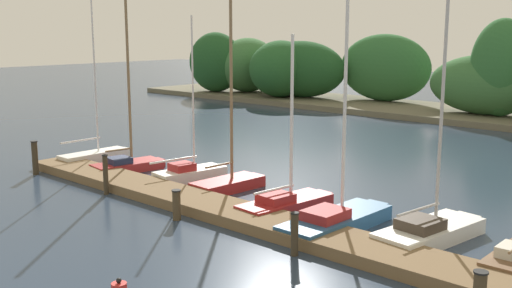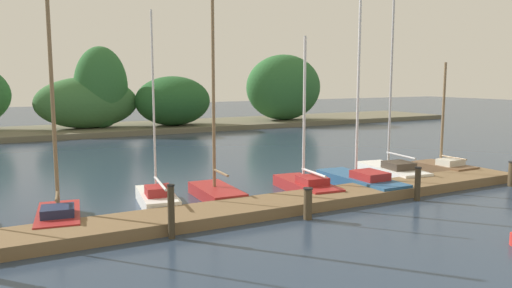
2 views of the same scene
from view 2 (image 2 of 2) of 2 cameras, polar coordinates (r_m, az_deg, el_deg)
name	(u,v)px [view 2 (image 2 of 2)]	position (r m, az deg, el deg)	size (l,w,h in m)	color
dock_pier	(293,203)	(16.66, 4.19, -6.71)	(20.68, 1.80, 0.35)	brown
far_shore	(18,103)	(39.80, -25.51, 4.26)	(65.88, 8.10, 6.64)	#66604C
sailboat_1	(58,210)	(15.85, -21.62, -7.05)	(1.62, 3.23, 7.56)	maroon
sailboat_2	(157,196)	(17.18, -11.26, -5.87)	(1.50, 3.45, 6.46)	white
sailboat_3	(215,186)	(17.92, -4.67, -4.80)	(1.35, 3.09, 8.06)	maroon
sailboat_4	(305,183)	(18.93, 5.66, -4.50)	(1.55, 3.79, 5.79)	maroon
sailboat_5	(359,178)	(20.01, 11.66, -3.85)	(1.44, 4.49, 8.18)	#285684
sailboat_6	(390,169)	(22.40, 15.08, -2.76)	(1.85, 4.07, 7.85)	white
sailboat_7	(443,166)	(24.09, 20.53, -2.35)	(1.40, 2.83, 4.95)	brown
mooring_piling_1	(171,211)	(13.62, -9.65, -7.59)	(0.21, 0.21, 1.48)	#3D3323
mooring_piling_2	(308,203)	(15.33, 5.93, -6.76)	(0.30, 0.30, 0.98)	#4C3D28
mooring_piling_3	(418,184)	(18.39, 17.95, -4.33)	(0.23, 0.23, 1.19)	#3D3323
mooring_piling_4	(512,174)	(22.25, 27.16, -3.04)	(0.32, 0.32, 0.99)	#4C3D28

